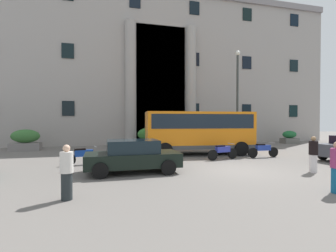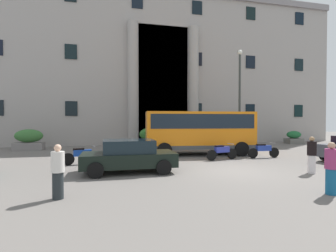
{
  "view_description": "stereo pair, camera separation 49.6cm",
  "coord_description": "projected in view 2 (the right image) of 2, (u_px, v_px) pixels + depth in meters",
  "views": [
    {
      "loc": [
        -5.79,
        -9.96,
        2.19
      ],
      "look_at": [
        -1.65,
        5.8,
        1.86
      ],
      "focal_mm": 27.01,
      "sensor_mm": 36.0,
      "label": 1
    },
    {
      "loc": [
        -5.31,
        -10.08,
        2.19
      ],
      "look_at": [
        -1.65,
        5.8,
        1.86
      ],
      "focal_mm": 27.01,
      "sensor_mm": 36.0,
      "label": 2
    }
  ],
  "objects": [
    {
      "name": "hedge_planter_far_east",
      "position": [
        152.0,
        138.0,
        21.2
      ],
      "size": [
        2.14,
        0.71,
        1.63
      ],
      "color": "slate",
      "rests_on": "ground_plane"
    },
    {
      "name": "ground_plane",
      "position": [
        234.0,
        172.0,
        11.06
      ],
      "size": [
        80.0,
        64.0,
        0.12
      ],
      "primitive_type": "cube",
      "color": "#66615B"
    },
    {
      "name": "office_building_facade",
      "position": [
        159.0,
        74.0,
        27.92
      ],
      "size": [
        35.59,
        9.75,
        14.75
      ],
      "color": "#9B948F",
      "rests_on": "ground_plane"
    },
    {
      "name": "pedestrian_man_crossing",
      "position": [
        58.0,
        172.0,
        7.07
      ],
      "size": [
        0.36,
        0.36,
        1.54
      ],
      "rotation": [
        0.0,
        0.0,
        3.84
      ],
      "color": "#21272A",
      "rests_on": "ground_plane"
    },
    {
      "name": "scooter_by_planter",
      "position": [
        263.0,
        150.0,
        14.91
      ],
      "size": [
        2.0,
        0.55,
        0.89
      ],
      "rotation": [
        0.0,
        0.0,
        -0.02
      ],
      "color": "black",
      "rests_on": "ground_plane"
    },
    {
      "name": "hedge_planter_east",
      "position": [
        294.0,
        138.0,
        24.17
      ],
      "size": [
        1.55,
        0.94,
        1.22
      ],
      "color": "#63635D",
      "rests_on": "ground_plane"
    },
    {
      "name": "lamppost_plaza_centre",
      "position": [
        240.0,
        91.0,
        20.48
      ],
      "size": [
        0.4,
        0.4,
        7.93
      ],
      "color": "#333937",
      "rests_on": "ground_plane"
    },
    {
      "name": "hedge_planter_entrance_left",
      "position": [
        238.0,
        136.0,
        22.57
      ],
      "size": [
        1.53,
        0.74,
        1.69
      ],
      "color": "#69645A",
      "rests_on": "ground_plane"
    },
    {
      "name": "motorcycle_near_kerb",
      "position": [
        82.0,
        155.0,
        12.7
      ],
      "size": [
        1.93,
        0.71,
        0.89
      ],
      "rotation": [
        0.0,
        0.0,
        0.25
      ],
      "color": "black",
      "rests_on": "ground_plane"
    },
    {
      "name": "pedestrian_woman_dark_dress",
      "position": [
        331.0,
        168.0,
        7.49
      ],
      "size": [
        0.36,
        0.36,
        1.56
      ],
      "rotation": [
        0.0,
        0.0,
        5.02
      ],
      "color": "#155682",
      "rests_on": "ground_plane"
    },
    {
      "name": "orange_minibus",
      "position": [
        199.0,
        129.0,
        16.45
      ],
      "size": [
        7.04,
        3.32,
        2.76
      ],
      "rotation": [
        0.0,
        0.0,
        -0.1
      ],
      "color": "orange",
      "rests_on": "ground_plane"
    },
    {
      "name": "bus_stop_sign",
      "position": [
        245.0,
        129.0,
        19.53
      ],
      "size": [
        0.44,
        0.08,
        2.48
      ],
      "color": "#9DA01C",
      "rests_on": "ground_plane"
    },
    {
      "name": "motorcycle_far_end",
      "position": [
        221.0,
        152.0,
        14.15
      ],
      "size": [
        2.0,
        0.67,
        0.89
      ],
      "rotation": [
        0.0,
        0.0,
        0.21
      ],
      "color": "black",
      "rests_on": "ground_plane"
    },
    {
      "name": "hedge_planter_far_west",
      "position": [
        29.0,
        140.0,
        18.83
      ],
      "size": [
        2.06,
        0.95,
        1.56
      ],
      "color": "slate",
      "rests_on": "ground_plane"
    },
    {
      "name": "parked_compact_extra",
      "position": [
        129.0,
        156.0,
        10.77
      ],
      "size": [
        3.92,
        2.03,
        1.38
      ],
      "rotation": [
        0.0,
        0.0,
        0.01
      ],
      "color": "black",
      "rests_on": "ground_plane"
    },
    {
      "name": "pedestrian_child_trailing",
      "position": [
        312.0,
        155.0,
        10.52
      ],
      "size": [
        0.36,
        0.36,
        1.54
      ],
      "rotation": [
        0.0,
        0.0,
        4.48
      ],
      "color": "silver",
      "rests_on": "ground_plane"
    }
  ]
}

